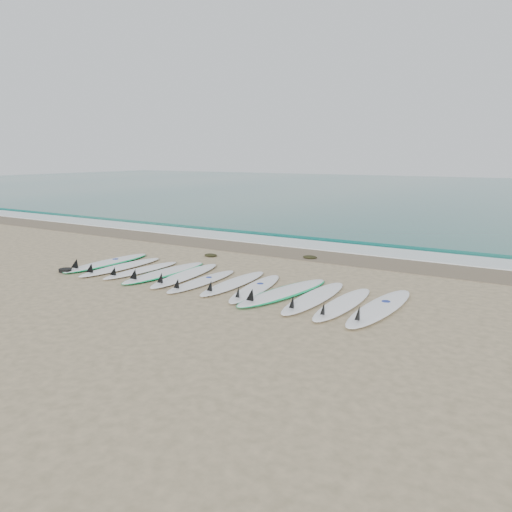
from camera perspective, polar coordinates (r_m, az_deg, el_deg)
The scene contains 20 objects.
ground at distance 11.34m, azimuth -4.16°, elevation -3.17°, with size 120.00×120.00×0.00m, color tan.
ocean at distance 41.99m, azimuth 22.78°, elevation 6.74°, with size 120.00×55.00×0.03m, color #1B5E56.
wet_sand_band at distance 14.78m, azimuth 5.12°, elevation 0.30°, with size 120.00×1.80×0.01m, color brown.
foam_band at distance 16.02m, azimuth 7.35°, elevation 1.18°, with size 120.00×1.40×0.04m, color silver.
wave_crest at distance 17.38m, azimuth 9.39°, elevation 2.03°, with size 120.00×1.00×0.10m, color #1B5E56.
surfboard_0 at distance 13.83m, azimuth -16.72°, elevation -0.73°, with size 0.69×2.82×0.36m.
surfboard_1 at distance 13.18m, azimuth -15.34°, elevation -1.21°, with size 0.63×2.65×0.34m.
surfboard_2 at distance 12.72m, azimuth -13.12°, elevation -1.58°, with size 0.66×2.39×0.30m.
surfboard_3 at distance 12.34m, azimuth -10.47°, elevation -1.87°, with size 0.76×2.78×0.35m.
surfboard_4 at distance 11.95m, azimuth -8.22°, elevation -2.20°, with size 0.86×2.77×0.35m.
surfboard_5 at distance 11.37m, azimuth -6.33°, elevation -2.89°, with size 0.52×2.43×0.31m.
surfboard_6 at distance 11.14m, azimuth -2.71°, elevation -3.12°, with size 0.60×2.55×0.32m.
surfboard_7 at distance 10.71m, azimuth -0.17°, elevation -3.72°, with size 0.92×2.58×0.32m.
surfboard_8 at distance 10.43m, azimuth 3.09°, elevation -4.16°, with size 1.17×2.93×0.36m.
surfboard_9 at distance 10.07m, azimuth 6.53°, elevation -4.75°, with size 0.58×2.72×0.35m.
surfboard_10 at distance 9.75m, azimuth 9.79°, elevation -5.42°, with size 0.56×2.57×0.33m.
surfboard_11 at distance 9.63m, azimuth 13.87°, elevation -5.76°, with size 0.76×2.92×0.37m.
seaweed_near at distance 14.37m, azimuth -5.21°, elevation 0.11°, with size 0.39×0.31×0.08m, color black.
seaweed_far at distance 14.11m, azimuth 6.18°, elevation -0.12°, with size 0.41×0.32×0.08m, color black.
leash_coil at distance 13.26m, azimuth -20.91°, elevation -1.53°, with size 0.46×0.36×0.11m.
Camera 1 is at (6.41, -8.90, 2.87)m, focal length 35.00 mm.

